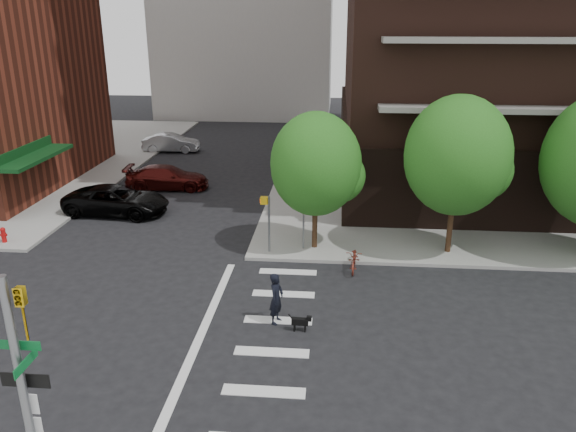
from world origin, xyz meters
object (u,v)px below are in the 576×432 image
dog_walker (276,298)px  parked_car_black (117,200)px  fire_hydrant (3,234)px  scooter (354,259)px  parked_car_maroon (167,177)px  parked_car_silver (171,143)px

dog_walker → parked_car_black: bearing=61.3°
fire_hydrant → scooter: bearing=-4.6°
parked_car_maroon → dog_walker: dog_walker is taller
parked_car_black → parked_car_maroon: bearing=-11.3°
parked_car_silver → parked_car_black: bearing=-178.1°
parked_car_black → dog_walker: 14.48m
parked_car_black → parked_car_silver: 14.87m
fire_hydrant → parked_car_silver: size_ratio=0.17×
fire_hydrant → dog_walker: bearing=-23.7°
parked_car_silver → dog_walker: 27.77m
fire_hydrant → parked_car_maroon: parked_car_maroon is taller
fire_hydrant → dog_walker: 14.70m
dog_walker → parked_car_maroon: bearing=47.3°
parked_car_maroon → parked_car_silver: bearing=10.3°
parked_car_maroon → dog_walker: (8.46, -15.50, 0.20)m
scooter → fire_hydrant: bearing=-180.0°
scooter → dog_walker: bearing=-116.8°
parked_car_maroon → parked_car_black: bearing=160.0°
parked_car_black → parked_car_silver: bearing=9.2°
scooter → parked_car_silver: bearing=128.2°
fire_hydrant → parked_car_maroon: size_ratio=0.14×
parked_car_maroon → parked_car_silver: (-2.62, 9.97, -0.01)m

